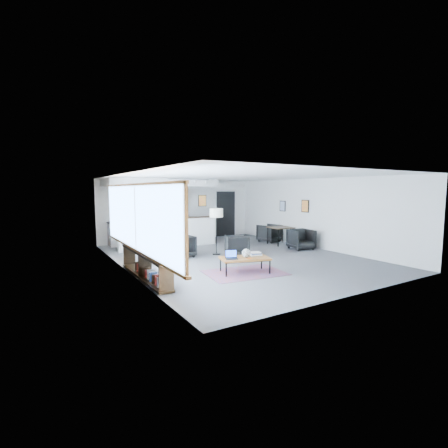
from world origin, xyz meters
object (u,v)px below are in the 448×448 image
armchair_right (237,244)px  laptop (231,256)px  armchair_left (181,245)px  dining_table (281,229)px  microwave (180,214)px  dining_chair_far (269,234)px  ceramic_pot (246,253)px  dining_chair_near (301,240)px  book_stack (255,254)px  floor_lamp (216,215)px  coffee_table (245,259)px

armchair_right → laptop: bearing=75.5°
armchair_left → armchair_right: armchair_left is taller
dining_table → microwave: (-3.03, 3.03, 0.49)m
dining_table → dining_chair_far: bearing=86.2°
ceramic_pot → dining_chair_near: (3.69, 1.78, -0.18)m
dining_chair_near → dining_chair_far: size_ratio=1.01×
dining_chair_far → book_stack: bearing=32.8°
armchair_left → floor_lamp: size_ratio=0.50×
dining_chair_far → armchair_left: bearing=-1.5°
armchair_left → microwave: size_ratio=1.31×
laptop → armchair_left: armchair_left is taller
dining_chair_near → dining_table: bearing=97.9°
dining_chair_near → dining_chair_far: bearing=97.6°
coffee_table → ceramic_pot: 0.15m
laptop → armchair_left: (-0.24, 2.68, -0.09)m
coffee_table → floor_lamp: floor_lamp is taller
armchair_left → dining_chair_near: (4.33, -1.00, -0.04)m
floor_lamp → dining_chair_near: bearing=-13.9°
ceramic_pot → armchair_right: bearing=62.8°
book_stack → laptop: bearing=-179.1°
floor_lamp → laptop: bearing=-111.3°
ceramic_pot → floor_lamp: floor_lamp is taller
ceramic_pot → dining_chair_near: dining_chair_near is taller
ceramic_pot → dining_chair_near: bearing=25.7°
ceramic_pot → armchair_left: (-0.64, 2.78, -0.14)m
book_stack → dining_table: size_ratio=0.40×
laptop → microwave: size_ratio=0.64×
dining_table → microwave: 4.31m
laptop → floor_lamp: (0.96, 2.46, 0.88)m
armchair_right → dining_table: bearing=-139.1°
coffee_table → book_stack: book_stack is taller
coffee_table → armchair_right: bearing=78.3°
armchair_left → dining_chair_far: bearing=-171.0°
ceramic_pot → dining_chair_near: 4.10m
armchair_right → ceramic_pot: bearing=84.8°
laptop → book_stack: (0.78, 0.01, -0.02)m
armchair_right → dining_table: 2.85m
floor_lamp → ceramic_pot: bearing=-102.4°
microwave → coffee_table: bearing=-105.5°
dining_table → dining_chair_near: 1.25m
laptop → dining_chair_far: bearing=63.6°
book_stack → dining_table: 4.45m
dining_table → dining_chair_far: size_ratio=1.31×
ceramic_pot → armchair_right: size_ratio=0.31×
coffee_table → dining_chair_far: size_ratio=2.03×
floor_lamp → dining_chair_far: bearing=20.5°
microwave → dining_chair_near: bearing=-63.5°
floor_lamp → dining_chair_far: (3.25, 1.22, -1.01)m
coffee_table → dining_chair_near: (3.71, 1.74, -0.03)m
laptop → ceramic_pot: size_ratio=1.64×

